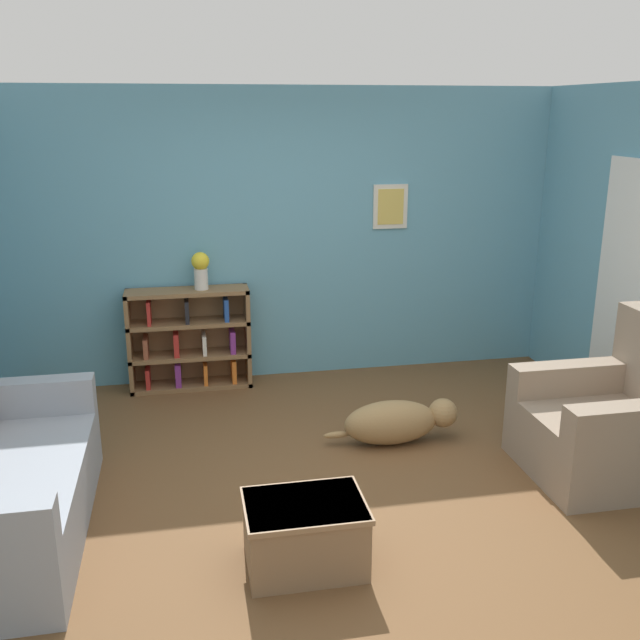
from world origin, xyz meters
name	(u,v)px	position (x,y,z in m)	size (l,w,h in m)	color
ground_plane	(332,490)	(0.00, 0.00, 0.00)	(14.00, 14.00, 0.00)	brown
wall_back	(281,236)	(0.00, 2.25, 1.30)	(5.60, 0.13, 2.60)	#609EB7
bookshelf	(190,340)	(-0.86, 2.05, 0.43)	(1.06, 0.29, 0.90)	olive
recliner_chair	(614,423)	(1.93, -0.11, 0.36)	(1.00, 0.93, 1.07)	gray
coffee_table	(305,532)	(-0.31, -0.75, 0.21)	(0.65, 0.48, 0.38)	#846647
dog	(397,421)	(0.62, 0.60, 0.17)	(1.02, 0.30, 0.33)	#9E7A4C
vase	(201,268)	(-0.73, 2.03, 1.08)	(0.15, 0.15, 0.33)	silver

